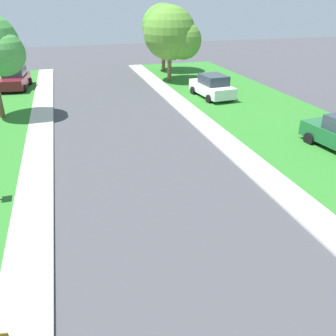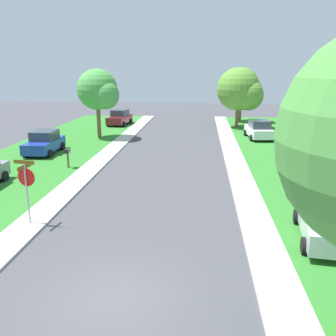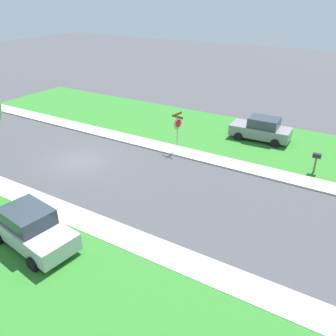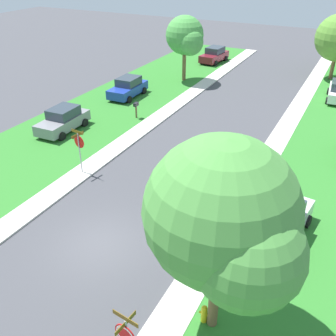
{
  "view_description": "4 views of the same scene",
  "coord_description": "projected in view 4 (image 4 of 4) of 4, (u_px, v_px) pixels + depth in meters",
  "views": [
    {
      "loc": [
        -3.06,
        0.84,
        6.92
      ],
      "look_at": [
        0.12,
        11.59,
        1.4
      ],
      "focal_mm": 37.37,
      "sensor_mm": 36.0,
      "label": 1
    },
    {
      "loc": [
        2.31,
        -8.97,
        6.32
      ],
      "look_at": [
        0.67,
        9.05,
        1.4
      ],
      "focal_mm": 39.59,
      "sensor_mm": 36.0,
      "label": 2
    },
    {
      "loc": [
        14.18,
        15.34,
        9.78
      ],
      "look_at": [
        0.14,
        6.88,
        1.4
      ],
      "focal_mm": 36.71,
      "sensor_mm": 36.0,
      "label": 3
    },
    {
      "loc": [
        8.87,
        -10.63,
        11.71
      ],
      "look_at": [
        0.7,
        5.38,
        1.4
      ],
      "focal_mm": 41.23,
      "sensor_mm": 36.0,
      "label": 4
    }
  ],
  "objects": [
    {
      "name": "mailbox",
      "position": [
        136.0,
        106.0,
        29.82
      ],
      "size": [
        0.26,
        0.49,
        1.31
      ],
      "color": "brown",
      "rests_on": "ground"
    },
    {
      "name": "fire_hydrant",
      "position": [
        204.0,
        314.0,
        13.64
      ],
      "size": [
        0.38,
        0.22,
        0.83
      ],
      "color": "gold",
      "rests_on": "ground"
    },
    {
      "name": "car_maroon_near_corner",
      "position": [
        214.0,
        55.0,
        44.61
      ],
      "size": [
        2.36,
        4.46,
        1.76
      ],
      "color": "maroon",
      "rests_on": "ground"
    },
    {
      "name": "sidewalk_west",
      "position": [
        144.0,
        128.0,
        28.64
      ],
      "size": [
        1.4,
        56.0,
        0.1
      ],
      "primitive_type": "cube",
      "color": "beige",
      "rests_on": "ground"
    },
    {
      "name": "ground_plane",
      "position": [
        101.0,
        243.0,
        17.54
      ],
      "size": [
        120.0,
        120.0,
        0.0
      ],
      "primitive_type": "plane",
      "color": "#424247"
    },
    {
      "name": "car_blue_far_down_street",
      "position": [
        128.0,
        88.0,
        34.26
      ],
      "size": [
        2.12,
        4.34,
        1.76
      ],
      "color": "#1E389E",
      "rests_on": "ground"
    },
    {
      "name": "stop_sign_far_corner",
      "position": [
        79.0,
        145.0,
        22.1
      ],
      "size": [
        0.91,
        0.91,
        2.77
      ],
      "color": "#9E9EA3",
      "rests_on": "ground"
    },
    {
      "name": "car_grey_across_road",
      "position": [
        63.0,
        120.0,
        27.84
      ],
      "size": [
        2.16,
        4.36,
        1.76
      ],
      "color": "gray",
      "rests_on": "ground"
    },
    {
      "name": "sidewalk_east",
      "position": [
        269.0,
        155.0,
        24.93
      ],
      "size": [
        1.4,
        56.0,
        0.1
      ],
      "primitive_type": "cube",
      "color": "beige",
      "rests_on": "ground"
    },
    {
      "name": "car_silver_kerbside_mid",
      "position": [
        281.0,
        220.0,
        17.61
      ],
      "size": [
        2.46,
        4.5,
        1.76
      ],
      "color": "silver",
      "rests_on": "ground"
    },
    {
      "name": "tree_sidewalk_near",
      "position": [
        228.0,
        222.0,
        11.15
      ],
      "size": [
        5.07,
        4.71,
        7.32
      ],
      "color": "brown",
      "rests_on": "ground"
    },
    {
      "name": "lawn_west",
      "position": [
        92.0,
        117.0,
        30.5
      ],
      "size": [
        8.0,
        56.0,
        0.08
      ],
      "primitive_type": "cube",
      "color": "#2D7528",
      "rests_on": "ground"
    },
    {
      "name": "tree_across_left",
      "position": [
        186.0,
        37.0,
        36.64
      ],
      "size": [
        3.91,
        3.64,
        6.25
      ],
      "color": "brown",
      "rests_on": "ground"
    }
  ]
}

